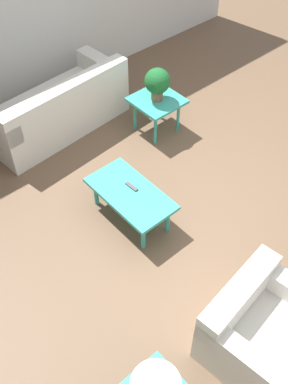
{
  "coord_description": "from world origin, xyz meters",
  "views": [
    {
      "loc": [
        -2.08,
        2.6,
        3.84
      ],
      "look_at": [
        0.2,
        0.61,
        0.55
      ],
      "focal_mm": 42.0,
      "sensor_mm": 36.0,
      "label": 1
    }
  ],
  "objects_px": {
    "sofa": "(57,109)",
    "coffee_table": "(130,195)",
    "potted_plant": "(157,82)",
    "side_table_plant": "(157,103)",
    "armchair": "(265,334)"
  },
  "relations": [
    {
      "from": "sofa",
      "to": "coffee_table",
      "type": "xyz_separation_m",
      "value": [
        -1.8,
        0.28,
        0.04
      ]
    },
    {
      "from": "sofa",
      "to": "potted_plant",
      "type": "height_order",
      "value": "potted_plant"
    },
    {
      "from": "coffee_table",
      "to": "side_table_plant",
      "type": "height_order",
      "value": "side_table_plant"
    },
    {
      "from": "armchair",
      "to": "side_table_plant",
      "type": "relative_size",
      "value": 1.77
    },
    {
      "from": "armchair",
      "to": "side_table_plant",
      "type": "distance_m",
      "value": 3.14
    },
    {
      "from": "coffee_table",
      "to": "side_table_plant",
      "type": "xyz_separation_m",
      "value": [
        0.93,
        -1.22,
        0.08
      ]
    },
    {
      "from": "sofa",
      "to": "potted_plant",
      "type": "xyz_separation_m",
      "value": [
        -0.87,
        -0.94,
        0.43
      ]
    },
    {
      "from": "sofa",
      "to": "coffee_table",
      "type": "bearing_deg",
      "value": 77.1
    },
    {
      "from": "sofa",
      "to": "side_table_plant",
      "type": "height_order",
      "value": "sofa"
    },
    {
      "from": "side_table_plant",
      "to": "sofa",
      "type": "bearing_deg",
      "value": 47.45
    },
    {
      "from": "sofa",
      "to": "armchair",
      "type": "height_order",
      "value": "sofa"
    },
    {
      "from": "side_table_plant",
      "to": "potted_plant",
      "type": "distance_m",
      "value": 0.31
    },
    {
      "from": "side_table_plant",
      "to": "potted_plant",
      "type": "height_order",
      "value": "potted_plant"
    },
    {
      "from": "side_table_plant",
      "to": "potted_plant",
      "type": "bearing_deg",
      "value": -90.0
    },
    {
      "from": "armchair",
      "to": "potted_plant",
      "type": "xyz_separation_m",
      "value": [
        2.83,
        -1.34,
        0.46
      ]
    }
  ]
}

